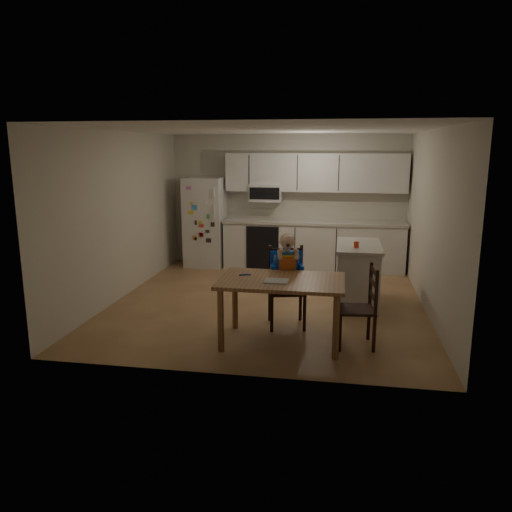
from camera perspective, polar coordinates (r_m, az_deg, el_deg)
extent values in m
cube|color=olive|center=(7.50, 1.43, -5.24)|extent=(4.50, 5.00, 0.01)
cube|color=beige|center=(9.68, 3.62, 6.32)|extent=(4.50, 0.02, 2.50)
cube|color=beige|center=(7.86, -15.03, 4.53)|extent=(0.02, 5.00, 2.50)
cube|color=beige|center=(7.25, 19.40, 3.64)|extent=(0.02, 5.00, 2.50)
cube|color=white|center=(7.15, 1.54, 14.26)|extent=(4.50, 5.00, 0.01)
cube|color=silver|center=(9.68, -5.82, 3.89)|extent=(0.72, 0.70, 1.70)
cube|color=silver|center=(9.47, 6.55, 1.10)|extent=(3.34, 0.60, 0.86)
cube|color=beige|center=(9.38, 6.61, 3.85)|extent=(3.37, 0.62, 0.05)
cube|color=black|center=(9.26, 0.74, 0.93)|extent=(0.60, 0.02, 0.80)
cube|color=silver|center=(9.43, 6.80, 9.45)|extent=(3.34, 0.34, 0.70)
cube|color=silver|center=(9.52, 1.15, 7.26)|extent=(0.60, 0.38, 0.33)
cube|color=silver|center=(7.45, 11.54, -2.22)|extent=(0.57, 1.14, 0.84)
cube|color=beige|center=(7.35, 11.69, 1.13)|extent=(0.63, 1.20, 0.05)
cylinder|color=red|center=(7.08, 11.40, 1.28)|extent=(0.07, 0.07, 0.09)
cube|color=brown|center=(5.76, 2.96, -2.86)|extent=(1.44, 0.92, 0.04)
cylinder|color=brown|center=(5.63, -4.06, -7.36)|extent=(0.07, 0.07, 0.73)
cylinder|color=brown|center=(6.33, -2.43, -5.09)|extent=(0.07, 0.07, 0.73)
cylinder|color=brown|center=(5.48, 9.12, -8.04)|extent=(0.07, 0.07, 0.73)
cylinder|color=brown|center=(6.20, 9.22, -5.62)|extent=(0.07, 0.07, 0.73)
cube|color=#A2A2A6|center=(5.66, 2.32, -2.86)|extent=(0.26, 0.23, 0.01)
cylinder|color=blue|center=(5.92, -1.37, -2.15)|extent=(0.12, 0.06, 0.02)
cube|color=black|center=(6.38, 3.54, -3.99)|extent=(0.53, 0.53, 0.03)
cube|color=black|center=(6.24, 1.81, -6.67)|extent=(0.04, 0.04, 0.45)
cube|color=black|center=(6.63, 1.58, -5.53)|extent=(0.04, 0.04, 0.45)
cube|color=black|center=(6.28, 5.55, -6.60)|extent=(0.04, 0.04, 0.45)
cube|color=black|center=(6.67, 5.09, -5.47)|extent=(0.04, 0.04, 0.45)
cube|color=black|center=(6.51, 3.40, -1.09)|extent=(0.45, 0.13, 0.54)
cube|color=blue|center=(6.36, 3.55, -3.39)|extent=(0.47, 0.44, 0.11)
cube|color=blue|center=(6.45, 3.44, -1.01)|extent=(0.41, 0.15, 0.36)
cube|color=#6489E0|center=(6.33, 3.57, -2.90)|extent=(0.37, 0.33, 0.02)
cube|color=#1F5AB3|center=(6.30, 3.57, -0.68)|extent=(0.26, 0.20, 0.28)
cube|color=#E7421C|center=(6.23, 3.63, -0.92)|extent=(0.20, 0.05, 0.21)
sphere|color=beige|center=(6.23, 3.61, 1.65)|extent=(0.22, 0.22, 0.18)
ellipsoid|color=olive|center=(6.23, 3.62, 1.82)|extent=(0.21, 0.20, 0.15)
cube|color=black|center=(5.87, 11.30, -6.02)|extent=(0.46, 0.46, 0.03)
cube|color=black|center=(6.09, 9.19, -7.47)|extent=(0.04, 0.04, 0.42)
cube|color=black|center=(6.14, 12.75, -7.46)|extent=(0.04, 0.04, 0.42)
cube|color=black|center=(5.74, 9.56, -8.75)|extent=(0.04, 0.04, 0.42)
cube|color=black|center=(5.79, 13.34, -8.72)|extent=(0.04, 0.04, 0.42)
cube|color=black|center=(5.82, 13.27, -3.54)|extent=(0.08, 0.42, 0.50)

